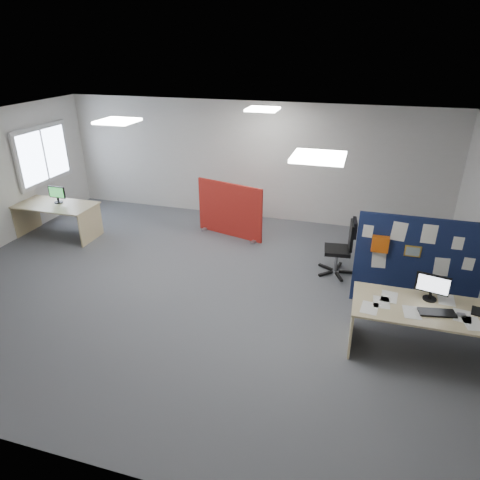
% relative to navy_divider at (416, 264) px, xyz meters
% --- Properties ---
extents(floor, '(9.00, 9.00, 0.00)m').
position_rel_navy_divider_xyz_m(floor, '(-3.46, -0.39, -0.78)').
color(floor, '#575A60').
rests_on(floor, ground).
extents(ceiling, '(9.00, 7.00, 0.02)m').
position_rel_navy_divider_xyz_m(ceiling, '(-3.46, -0.39, 1.92)').
color(ceiling, white).
rests_on(ceiling, wall_back).
extents(wall_back, '(9.00, 0.02, 2.70)m').
position_rel_navy_divider_xyz_m(wall_back, '(-3.46, 3.11, 0.57)').
color(wall_back, silver).
rests_on(wall_back, floor).
extents(wall_front, '(9.00, 0.02, 2.70)m').
position_rel_navy_divider_xyz_m(wall_front, '(-3.46, -3.89, 0.57)').
color(wall_front, silver).
rests_on(wall_front, floor).
extents(window, '(0.06, 1.70, 1.30)m').
position_rel_navy_divider_xyz_m(window, '(-7.90, 1.61, 0.77)').
color(window, white).
rests_on(window, wall_left).
extents(ceiling_lights, '(4.10, 4.10, 0.04)m').
position_rel_navy_divider_xyz_m(ceiling_lights, '(-3.13, 0.27, 1.89)').
color(ceiling_lights, white).
rests_on(ceiling_lights, ceiling).
extents(navy_divider, '(1.87, 0.30, 1.54)m').
position_rel_navy_divider_xyz_m(navy_divider, '(0.00, 0.00, 0.00)').
color(navy_divider, '#10183B').
rests_on(navy_divider, floor).
extents(main_desk, '(1.99, 0.88, 0.73)m').
position_rel_navy_divider_xyz_m(main_desk, '(0.12, -1.10, -0.21)').
color(main_desk, '#D2BC86').
rests_on(main_desk, floor).
extents(monitor_main, '(0.42, 0.18, 0.38)m').
position_rel_navy_divider_xyz_m(monitor_main, '(0.11, -0.92, 0.16)').
color(monitor_main, black).
rests_on(monitor_main, main_desk).
extents(keyboard, '(0.47, 0.26, 0.02)m').
position_rel_navy_divider_xyz_m(keyboard, '(0.17, -1.25, -0.03)').
color(keyboard, black).
rests_on(keyboard, main_desk).
extents(mouse, '(0.10, 0.06, 0.03)m').
position_rel_navy_divider_xyz_m(mouse, '(0.46, -1.22, -0.03)').
color(mouse, '#9B9BA1').
rests_on(mouse, main_desk).
extents(red_divider, '(1.54, 0.47, 1.19)m').
position_rel_navy_divider_xyz_m(red_divider, '(-3.58, 1.87, -0.20)').
color(red_divider, '#A32515').
rests_on(red_divider, floor).
extents(second_desk, '(1.69, 0.84, 0.73)m').
position_rel_navy_divider_xyz_m(second_desk, '(-7.14, 0.84, -0.22)').
color(second_desk, '#D2BC86').
rests_on(second_desk, floor).
extents(monitor_second, '(0.39, 0.18, 0.36)m').
position_rel_navy_divider_xyz_m(monitor_second, '(-7.13, 0.91, 0.15)').
color(monitor_second, black).
rests_on(monitor_second, second_desk).
extents(office_chair, '(0.68, 0.70, 1.05)m').
position_rel_navy_divider_xyz_m(office_chair, '(-1.11, 0.80, -0.18)').
color(office_chair, black).
rests_on(office_chair, floor).
extents(desk_papers, '(1.47, 0.81, 0.00)m').
position_rel_navy_divider_xyz_m(desk_papers, '(-0.05, -1.18, -0.05)').
color(desk_papers, white).
rests_on(desk_papers, main_desk).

